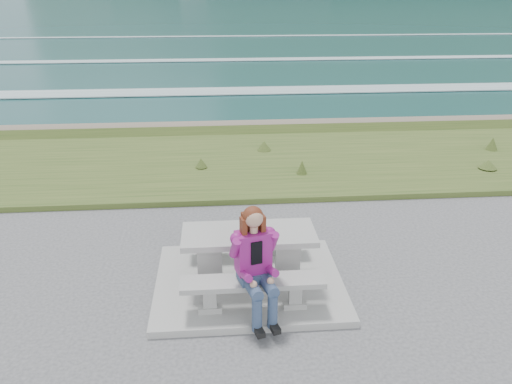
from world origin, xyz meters
TOP-DOWN VIEW (x-y plane):
  - concrete_slab at (0.00, 0.00)m, footprint 2.60×2.10m
  - picnic_table at (0.00, 0.00)m, footprint 1.80×0.75m
  - bench_landward at (0.00, -0.70)m, footprint 1.80×0.35m
  - bench_seaward at (0.00, 0.70)m, footprint 1.80×0.35m
  - grass_verge at (0.00, 5.00)m, footprint 160.00×4.50m
  - shore_drop at (0.00, 7.90)m, footprint 160.00×0.80m
  - ocean at (0.00, 25.09)m, footprint 1600.00×1600.00m
  - seated_woman at (0.05, -0.83)m, footprint 0.57×0.79m

SIDE VIEW (x-z plane):
  - ocean at x=0.00m, z-range -1.79..-1.70m
  - grass_verge at x=0.00m, z-range -0.11..0.11m
  - shore_drop at x=0.00m, z-range -1.10..1.10m
  - concrete_slab at x=0.00m, z-range 0.00..0.10m
  - bench_landward at x=0.00m, z-range 0.22..0.67m
  - bench_seaward at x=0.00m, z-range 0.22..0.67m
  - seated_woman at x=0.05m, z-range -0.09..1.35m
  - picnic_table at x=0.00m, z-range 0.31..1.06m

